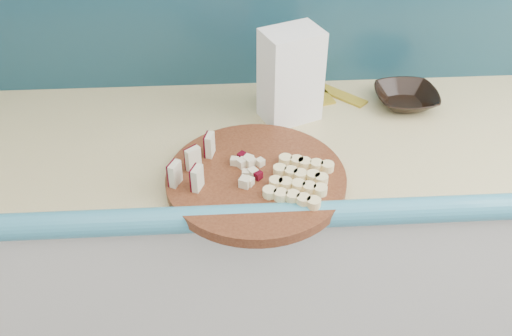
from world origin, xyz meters
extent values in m
cube|color=silver|center=(0.10, 1.50, 0.44)|extent=(2.20, 0.60, 0.88)
cube|color=#D9C87F|center=(0.10, 1.50, 0.90)|extent=(2.20, 0.60, 0.03)
cube|color=teal|center=(0.10, 1.20, 0.90)|extent=(2.20, 0.06, 0.03)
cylinder|color=#441D0E|center=(-0.09, 1.31, 0.92)|extent=(0.54, 0.54, 0.03)
cube|color=beige|center=(-0.28, 1.29, 0.96)|extent=(0.03, 0.04, 0.06)
cube|color=#430410|center=(-0.28, 1.30, 0.96)|extent=(0.02, 0.03, 0.06)
cube|color=beige|center=(-0.24, 1.34, 0.96)|extent=(0.03, 0.04, 0.06)
cube|color=#430410|center=(-0.25, 1.35, 0.96)|extent=(0.02, 0.03, 0.06)
cube|color=beige|center=(-0.20, 1.40, 0.96)|extent=(0.03, 0.04, 0.06)
cube|color=#430410|center=(-0.21, 1.40, 0.96)|extent=(0.02, 0.03, 0.06)
cube|color=beige|center=(-0.23, 1.27, 0.96)|extent=(0.03, 0.04, 0.06)
cube|color=#430410|center=(-0.23, 1.28, 0.96)|extent=(0.02, 0.03, 0.06)
cube|color=beige|center=(-0.11, 1.32, 0.95)|extent=(0.02, 0.02, 0.02)
cube|color=beige|center=(-0.10, 1.33, 0.95)|extent=(0.02, 0.02, 0.02)
cube|color=#430410|center=(-0.10, 1.34, 0.95)|extent=(0.02, 0.02, 0.02)
cube|color=beige|center=(-0.12, 1.33, 0.95)|extent=(0.02, 0.02, 0.02)
cube|color=beige|center=(-0.12, 1.34, 0.95)|extent=(0.02, 0.02, 0.02)
cube|color=beige|center=(-0.14, 1.34, 0.95)|extent=(0.02, 0.02, 0.02)
cube|color=beige|center=(-0.13, 1.32, 0.95)|extent=(0.02, 0.02, 0.02)
cube|color=beige|center=(-0.14, 1.31, 0.95)|extent=(0.02, 0.02, 0.02)
cube|color=#430410|center=(-0.13, 1.30, 0.95)|extent=(0.02, 0.02, 0.02)
cube|color=beige|center=(-0.12, 1.31, 0.95)|extent=(0.02, 0.02, 0.02)
cube|color=beige|center=(-0.10, 1.30, 0.95)|extent=(0.02, 0.02, 0.02)
cylinder|color=#FFE79B|center=(-0.07, 1.24, 0.95)|extent=(0.03, 0.03, 0.02)
cylinder|color=#FFE79B|center=(-0.04, 1.23, 0.95)|extent=(0.03, 0.03, 0.02)
cylinder|color=#FFE79B|center=(-0.02, 1.22, 0.95)|extent=(0.03, 0.03, 0.02)
cylinder|color=#FFE79B|center=(0.00, 1.21, 0.95)|extent=(0.03, 0.03, 0.02)
cylinder|color=#FFE79B|center=(0.03, 1.20, 0.95)|extent=(0.03, 0.03, 0.02)
cylinder|color=#FFE79B|center=(-0.05, 1.28, 0.95)|extent=(0.03, 0.03, 0.02)
cylinder|color=#FFE79B|center=(-0.03, 1.27, 0.95)|extent=(0.03, 0.03, 0.02)
cylinder|color=#FFE79B|center=(-0.01, 1.26, 0.95)|extent=(0.03, 0.03, 0.02)
cylinder|color=#FFE79B|center=(0.02, 1.25, 0.95)|extent=(0.03, 0.03, 0.02)
cylinder|color=#FFE79B|center=(0.04, 1.24, 0.95)|extent=(0.03, 0.03, 0.02)
cylinder|color=#FFE79B|center=(-0.04, 1.31, 0.95)|extent=(0.03, 0.03, 0.02)
cylinder|color=#FFE79B|center=(-0.01, 1.31, 0.95)|extent=(0.03, 0.03, 0.02)
cylinder|color=#FFE79B|center=(0.01, 1.30, 0.95)|extent=(0.03, 0.03, 0.02)
cylinder|color=#FFE79B|center=(0.03, 1.29, 0.95)|extent=(0.03, 0.03, 0.02)
cylinder|color=#FFE79B|center=(0.06, 1.28, 0.95)|extent=(0.03, 0.03, 0.02)
cylinder|color=#FFE79B|center=(-0.02, 1.35, 0.95)|extent=(0.03, 0.03, 0.02)
cylinder|color=#FFE79B|center=(0.00, 1.34, 0.95)|extent=(0.03, 0.03, 0.02)
cylinder|color=#FFE79B|center=(0.02, 1.34, 0.95)|extent=(0.03, 0.03, 0.02)
cylinder|color=#FFE79B|center=(0.05, 1.33, 0.95)|extent=(0.03, 0.03, 0.02)
cylinder|color=#FFE79B|center=(0.07, 1.32, 0.95)|extent=(0.03, 0.03, 0.02)
imported|color=black|center=(0.34, 1.63, 0.93)|extent=(0.18, 0.18, 0.04)
cube|color=white|center=(0.01, 1.59, 1.03)|extent=(0.17, 0.15, 0.25)
cube|color=gold|center=(0.04, 1.71, 0.91)|extent=(0.10, 0.18, 0.01)
cube|color=gold|center=(0.11, 1.73, 0.91)|extent=(0.09, 0.18, 0.01)
cube|color=gold|center=(0.16, 1.69, 0.91)|extent=(0.16, 0.15, 0.01)
camera|label=1|loc=(-0.16, 0.30, 1.77)|focal=40.00mm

